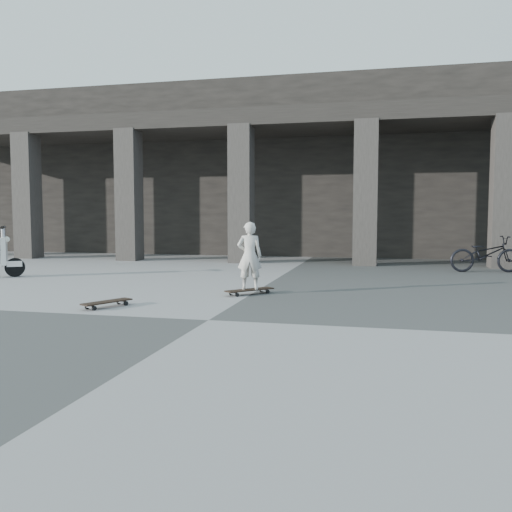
% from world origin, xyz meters
% --- Properties ---
extents(ground, '(90.00, 90.00, 0.00)m').
position_xyz_m(ground, '(0.00, 0.00, 0.00)').
color(ground, '#444442').
rests_on(ground, ground).
extents(colonnade, '(28.00, 8.82, 6.00)m').
position_xyz_m(colonnade, '(-0.00, 13.77, 3.03)').
color(colonnade, black).
rests_on(colonnade, ground).
extents(longboard, '(0.79, 0.84, 0.09)m').
position_xyz_m(longboard, '(-0.02, 2.40, 0.07)').
color(longboard, black).
rests_on(longboard, ground).
extents(skateboard_spare, '(0.55, 0.82, 0.10)m').
position_xyz_m(skateboard_spare, '(-1.84, 0.60, 0.07)').
color(skateboard_spare, black).
rests_on(skateboard_spare, ground).
extents(child, '(0.49, 0.37, 1.20)m').
position_xyz_m(child, '(-0.02, 2.40, 0.69)').
color(child, beige).
rests_on(child, longboard).
extents(bicycle, '(1.79, 0.88, 0.90)m').
position_xyz_m(bicycle, '(4.74, 7.30, 0.45)').
color(bicycle, black).
rests_on(bicycle, ground).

